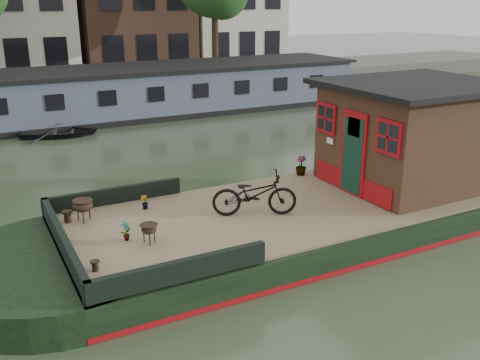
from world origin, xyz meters
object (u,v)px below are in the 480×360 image
brazier_front (149,234)px  bicycle (254,194)px  dinghy (59,129)px  potted_plant_a (126,231)px  cabin (414,133)px  brazier_rear (83,211)px

brazier_front → bicycle: bearing=7.3°
dinghy → brazier_front: bearing=-167.2°
potted_plant_a → dinghy: size_ratio=0.13×
cabin → potted_plant_a: (-7.00, -0.07, -1.04)m
bicycle → dinghy: 11.76m
brazier_rear → cabin: bearing=-9.3°
potted_plant_a → brazier_front: size_ratio=1.02×
brazier_rear → potted_plant_a: bearing=-69.5°
cabin → dinghy: size_ratio=1.42×
cabin → potted_plant_a: 7.08m
cabin → brazier_front: (-6.67, -0.38, -1.04)m
potted_plant_a → brazier_front: (0.34, -0.31, -0.00)m
potted_plant_a → bicycle: bearing=-0.2°
potted_plant_a → brazier_rear: brazier_rear is taller
bicycle → dinghy: bicycle is taller
cabin → brazier_rear: (-7.49, 1.22, -1.01)m
dinghy → brazier_rear: bearing=-172.1°
cabin → potted_plant_a: size_ratio=10.56×
brazier_front → brazier_rear: brazier_rear is taller
potted_plant_a → dinghy: bearing=86.1°
brazier_rear → dinghy: size_ratio=0.16×
bicycle → potted_plant_a: bearing=113.3°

